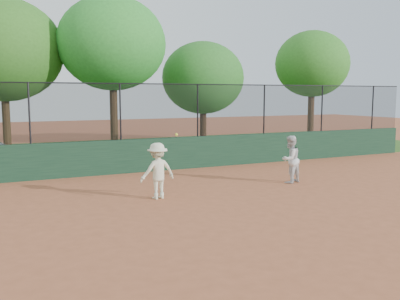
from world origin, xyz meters
name	(u,v)px	position (x,y,z in m)	size (l,w,h in m)	color
ground	(209,211)	(0.00, 0.00, 0.00)	(80.00, 80.00, 0.00)	#AE5B38
back_wall	(135,156)	(0.00, 6.00, 0.60)	(26.00, 0.20, 1.20)	#1B3C26
grass_strip	(98,153)	(0.00, 12.00, 0.00)	(36.00, 12.00, 0.01)	#2B5019
player_second	(290,159)	(3.90, 2.05, 0.76)	(0.73, 0.57, 1.51)	silver
player_main	(158,171)	(-0.66, 1.79, 0.76)	(1.04, 0.67, 1.78)	beige
fence_assembly	(133,110)	(-0.03, 6.00, 2.24)	(26.00, 0.06, 2.00)	black
tree_1	(3,50)	(-3.98, 12.63, 4.77)	(5.34, 4.85, 7.09)	#452F18
tree_2	(112,44)	(0.63, 11.31, 5.12)	(5.01, 4.55, 7.30)	#412B17
tree_3	(203,78)	(5.81, 12.39, 3.68)	(4.47, 4.06, 5.61)	#392313
tree_4	(312,64)	(11.42, 10.30, 4.44)	(4.15, 3.77, 6.25)	#462C19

